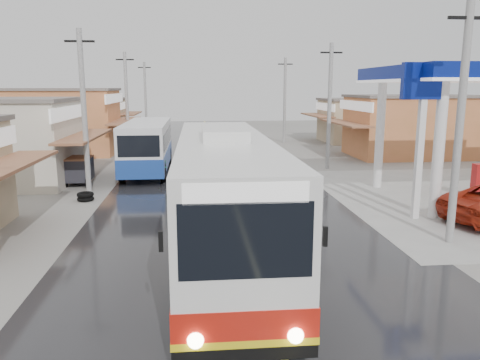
{
  "coord_description": "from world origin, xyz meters",
  "views": [
    {
      "loc": [
        -1.68,
        -14.6,
        5.26
      ],
      "look_at": [
        0.04,
        2.93,
        1.76
      ],
      "focal_mm": 35.0,
      "sensor_mm": 36.0,
      "label": 1
    }
  ],
  "objects_px": {
    "cyclist": "(162,171)",
    "tricycle_near": "(79,169)",
    "coach_bus": "(224,195)",
    "tyre_stack": "(85,197)",
    "second_bus": "(147,145)"
  },
  "relations": [
    {
      "from": "coach_bus",
      "to": "tricycle_near",
      "type": "distance_m",
      "value": 13.71
    },
    {
      "from": "tyre_stack",
      "to": "second_bus",
      "type": "bearing_deg",
      "value": 73.33
    },
    {
      "from": "second_bus",
      "to": "cyclist",
      "type": "xyz_separation_m",
      "value": [
        1.05,
        -3.3,
        -1.06
      ]
    },
    {
      "from": "cyclist",
      "to": "tricycle_near",
      "type": "relative_size",
      "value": 0.94
    },
    {
      "from": "coach_bus",
      "to": "tricycle_near",
      "type": "height_order",
      "value": "coach_bus"
    },
    {
      "from": "coach_bus",
      "to": "tyre_stack",
      "type": "bearing_deg",
      "value": 127.74
    },
    {
      "from": "coach_bus",
      "to": "cyclist",
      "type": "xyz_separation_m",
      "value": [
        -2.76,
        12.04,
        -1.33
      ]
    },
    {
      "from": "second_bus",
      "to": "tyre_stack",
      "type": "bearing_deg",
      "value": -106.74
    },
    {
      "from": "coach_bus",
      "to": "tricycle_near",
      "type": "bearing_deg",
      "value": 121.79
    },
    {
      "from": "cyclist",
      "to": "tricycle_near",
      "type": "bearing_deg",
      "value": -178.52
    },
    {
      "from": "coach_bus",
      "to": "tyre_stack",
      "type": "xyz_separation_m",
      "value": [
        -6.05,
        7.87,
        -1.76
      ]
    },
    {
      "from": "coach_bus",
      "to": "second_bus",
      "type": "height_order",
      "value": "coach_bus"
    },
    {
      "from": "tricycle_near",
      "to": "cyclist",
      "type": "bearing_deg",
      "value": 5.47
    },
    {
      "from": "cyclist",
      "to": "second_bus",
      "type": "bearing_deg",
      "value": 104.09
    },
    {
      "from": "second_bus",
      "to": "tricycle_near",
      "type": "relative_size",
      "value": 4.67
    }
  ]
}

